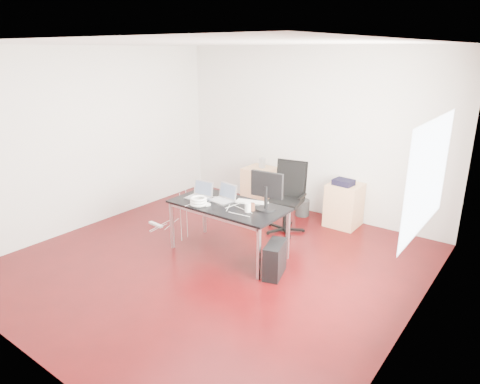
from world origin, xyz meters
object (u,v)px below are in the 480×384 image
Objects in this scene: desk at (228,208)px; office_chair at (287,193)px; filing_cabinet_right at (344,205)px; filing_cabinet_left at (259,186)px; pc_tower at (275,259)px.

desk is 1.48× the size of office_chair.
office_chair reaches higher than filing_cabinet_right.
office_chair is (0.22, 1.21, -0.07)m from desk.
desk is 2.29× the size of filing_cabinet_right.
pc_tower is (1.65, -2.06, -0.13)m from filing_cabinet_left.
office_chair is at bearing -34.86° from filing_cabinet_left.
office_chair is 1.26m from filing_cabinet_left.
desk is 1.24m from office_chair.
office_chair is at bearing -132.70° from filing_cabinet_right.
filing_cabinet_left is 1.00× the size of filing_cabinet_right.
filing_cabinet_left is at bearing 112.41° from desk.
office_chair is at bearing 79.70° from desk.
filing_cabinet_right is 1.56× the size of pc_tower.
filing_cabinet_right is at bearing 65.59° from desk.
pc_tower is at bearing -75.00° from office_chair.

